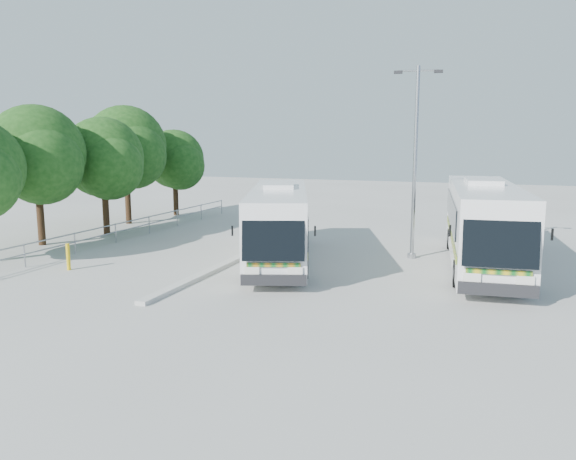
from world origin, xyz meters
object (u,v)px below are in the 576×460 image
at_px(lamppost, 415,154).
at_px(tree_far_b, 37,154).
at_px(tree_far_d, 127,146).
at_px(tree_far_e, 175,159).
at_px(coach_main, 279,221).
at_px(coach_adjacent, 483,222).
at_px(tree_far_c, 104,158).
at_px(bollard, 68,257).

bearing_deg(lamppost, tree_far_b, -179.22).
distance_m(tree_far_d, tree_far_e, 4.65).
relative_size(tree_far_b, lamppost, 0.83).
distance_m(tree_far_b, coach_main, 12.75).
bearing_deg(coach_adjacent, tree_far_d, 160.82).
height_order(tree_far_e, coach_main, tree_far_e).
height_order(tree_far_c, tree_far_e, tree_far_c).
relative_size(tree_far_e, bollard, 5.43).
distance_m(tree_far_c, bollard, 9.63).
xyz_separation_m(tree_far_e, coach_adjacent, (20.42, -9.42, -2.02)).
bearing_deg(coach_main, coach_adjacent, -6.59).
bearing_deg(lamppost, tree_far_e, 143.62).
xyz_separation_m(coach_main, lamppost, (5.45, 2.42, 2.89)).
relative_size(tree_far_c, bollard, 5.94).
bearing_deg(bollard, coach_main, 32.84).
distance_m(tree_far_b, tree_far_e, 12.13).
bearing_deg(bollard, coach_adjacent, 22.82).
height_order(tree_far_c, coach_adjacent, tree_far_c).
bearing_deg(tree_far_d, bollard, -65.17).
height_order(tree_far_b, coach_main, tree_far_b).
xyz_separation_m(tree_far_d, bollard, (5.34, -11.55, -4.27)).
bearing_deg(tree_far_d, coach_adjacent, -13.13).
distance_m(tree_far_c, tree_far_e, 8.22).
height_order(tree_far_c, bollard, tree_far_c).
xyz_separation_m(coach_main, bollard, (-7.35, -4.75, -1.18)).
bearing_deg(bollard, lamppost, 29.22).
height_order(tree_far_d, coach_main, tree_far_d).
relative_size(coach_adjacent, lamppost, 1.49).
height_order(tree_far_b, tree_far_d, tree_far_d).
bearing_deg(tree_far_c, bollard, -62.11).
bearing_deg(tree_far_b, bollard, -38.03).
bearing_deg(coach_main, tree_far_d, 132.60).
relative_size(coach_main, lamppost, 1.37).
height_order(coach_main, bollard, coach_main).
bearing_deg(tree_far_c, coach_adjacent, -3.51).
bearing_deg(bollard, tree_far_e, 106.20).
relative_size(tree_far_b, tree_far_c, 1.07).
bearing_deg(tree_far_b, tree_far_c, 77.09).
relative_size(tree_far_c, coach_main, 0.57).
bearing_deg(coach_main, lamppost, 4.68).
distance_m(tree_far_e, coach_main, 16.64).
distance_m(tree_far_e, coach_adjacent, 22.58).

